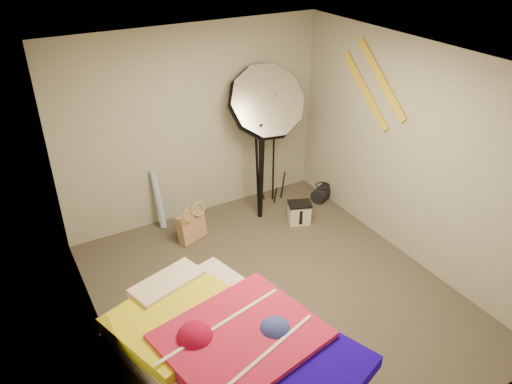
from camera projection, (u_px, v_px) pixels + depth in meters
floor at (275, 295)px, 5.38m from camera, size 4.00×4.00×0.00m
ceiling at (281, 64)px, 4.14m from camera, size 4.00×4.00×0.00m
wall_back at (194, 126)px, 6.27m from camera, size 3.50×0.00×3.50m
wall_front at (440, 327)px, 3.25m from camera, size 3.50×0.00×3.50m
wall_left at (93, 248)px, 4.01m from camera, size 0.00×4.00×4.00m
wall_right at (412, 155)px, 5.51m from camera, size 0.00×4.00×4.00m
tote_bag at (191, 226)px, 6.19m from camera, size 0.42×0.29×0.39m
wrapping_roll at (158, 200)px, 6.36m from camera, size 0.12×0.24×0.79m
camera_case at (299, 214)px, 6.55m from camera, size 0.33×0.29×0.28m
duffel_bag at (322, 193)px, 7.10m from camera, size 0.39×0.33×0.20m
wall_stripe_upper at (382, 80)px, 5.61m from camera, size 0.02×0.91×0.78m
wall_stripe_lower at (365, 91)px, 5.90m from camera, size 0.02×0.91×0.78m
bed at (227, 351)px, 4.31m from camera, size 1.89×2.33×0.58m
photo_umbrella at (265, 103)px, 6.27m from camera, size 1.30×1.02×2.08m
camera_tripod at (260, 165)px, 6.37m from camera, size 0.09×0.09×1.34m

